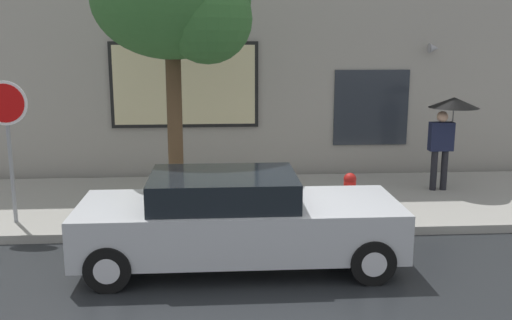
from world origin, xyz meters
The scene contains 8 objects.
ground_plane centered at (0.00, 0.00, 0.00)m, with size 60.00×60.00×0.00m, color black.
sidewalk centered at (0.00, 3.00, 0.07)m, with size 20.00×4.00×0.15m, color gray.
building_facade centered at (0.00, 5.50, 3.48)m, with size 20.00×0.67×7.00m.
parked_car centered at (-0.12, -0.12, 0.70)m, with size 4.70×1.81×1.40m.
fire_hydrant centered at (1.99, 1.67, 0.55)m, with size 0.30×0.44×0.81m.
pedestrian_with_umbrella centered at (4.47, 3.41, 1.74)m, with size 1.04×1.04×1.98m.
street_tree centered at (-1.04, 2.22, 3.91)m, with size 2.82×2.40×4.92m.
stop_sign centered at (-3.97, 1.73, 1.91)m, with size 0.76×0.10×2.49m.
Camera 1 is at (-0.39, -8.30, 3.35)m, focal length 40.58 mm.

